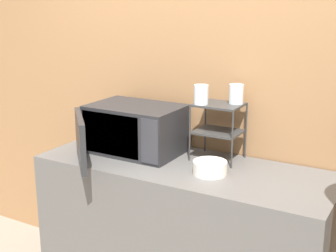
{
  "coord_description": "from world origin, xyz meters",
  "views": [
    {
      "loc": [
        1.15,
        -1.87,
        1.82
      ],
      "look_at": [
        -0.12,
        0.34,
        1.13
      ],
      "focal_mm": 50.0,
      "sensor_mm": 36.0,
      "label": 1
    }
  ],
  "objects_px": {
    "microwave": "(133,129)",
    "dish_rack": "(218,120)",
    "glass_front_left": "(201,95)",
    "glass_back_right": "(236,94)",
    "bowl": "(210,168)"
  },
  "relations": [
    {
      "from": "microwave",
      "to": "glass_front_left",
      "type": "bearing_deg",
      "value": 10.45
    },
    {
      "from": "glass_back_right",
      "to": "glass_front_left",
      "type": "bearing_deg",
      "value": -145.25
    },
    {
      "from": "microwave",
      "to": "glass_back_right",
      "type": "distance_m",
      "value": 0.65
    },
    {
      "from": "dish_rack",
      "to": "microwave",
      "type": "bearing_deg",
      "value": -164.46
    },
    {
      "from": "glass_back_right",
      "to": "bowl",
      "type": "distance_m",
      "value": 0.46
    },
    {
      "from": "glass_front_left",
      "to": "bowl",
      "type": "relative_size",
      "value": 0.6
    },
    {
      "from": "glass_front_left",
      "to": "microwave",
      "type": "bearing_deg",
      "value": -169.55
    },
    {
      "from": "dish_rack",
      "to": "glass_front_left",
      "type": "xyz_separation_m",
      "value": [
        -0.08,
        -0.06,
        0.15
      ]
    },
    {
      "from": "microwave",
      "to": "bowl",
      "type": "bearing_deg",
      "value": -10.56
    },
    {
      "from": "microwave",
      "to": "glass_front_left",
      "type": "height_order",
      "value": "glass_front_left"
    },
    {
      "from": "dish_rack",
      "to": "bowl",
      "type": "bearing_deg",
      "value": -75.08
    },
    {
      "from": "microwave",
      "to": "bowl",
      "type": "relative_size",
      "value": 3.87
    },
    {
      "from": "microwave",
      "to": "dish_rack",
      "type": "relative_size",
      "value": 2.13
    },
    {
      "from": "glass_front_left",
      "to": "glass_back_right",
      "type": "distance_m",
      "value": 0.2
    },
    {
      "from": "bowl",
      "to": "glass_back_right",
      "type": "bearing_deg",
      "value": 86.67
    }
  ]
}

